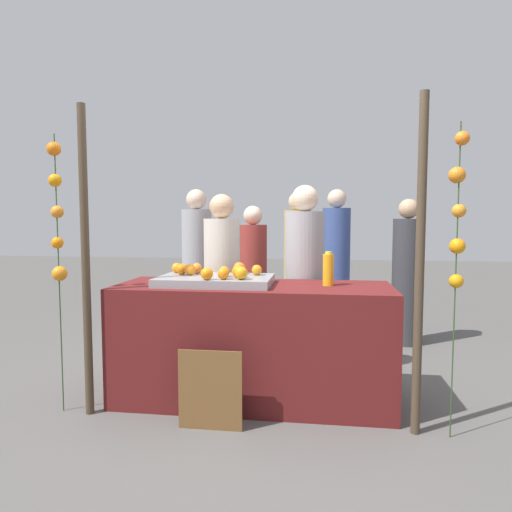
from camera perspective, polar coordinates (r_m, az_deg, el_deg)
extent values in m
plane|color=#565451|center=(3.58, -0.34, -17.36)|extent=(24.00, 24.00, 0.00)
cube|color=#5B1919|center=(3.44, -0.35, -10.71)|extent=(2.00, 0.72, 0.86)
cube|color=gray|center=(3.38, -5.09, -3.05)|extent=(0.83, 0.51, 0.06)
sphere|color=orange|center=(3.29, -2.25, -1.95)|extent=(0.09, 0.09, 0.09)
sphere|color=orange|center=(3.64, -9.84, -1.47)|extent=(0.08, 0.08, 0.08)
sphere|color=orange|center=(3.44, 0.10, -1.75)|extent=(0.08, 0.08, 0.08)
sphere|color=orange|center=(3.52, -9.24, -1.62)|extent=(0.08, 0.08, 0.08)
sphere|color=orange|center=(3.34, -3.98, -1.95)|extent=(0.08, 0.08, 0.08)
sphere|color=orange|center=(3.18, -1.84, -2.15)|extent=(0.09, 0.09, 0.09)
sphere|color=orange|center=(3.50, -2.09, -1.52)|extent=(0.09, 0.09, 0.09)
sphere|color=orange|center=(3.47, -8.22, -1.68)|extent=(0.08, 0.08, 0.08)
sphere|color=orange|center=(3.20, -4.10, -2.21)|extent=(0.08, 0.08, 0.08)
sphere|color=orange|center=(3.18, -6.13, -2.21)|extent=(0.09, 0.09, 0.09)
sphere|color=orange|center=(3.56, -7.38, -1.53)|extent=(0.08, 0.08, 0.08)
cylinder|color=orange|center=(3.35, 8.99, -1.71)|extent=(0.08, 0.08, 0.23)
cylinder|color=yellow|center=(3.33, 9.01, 0.41)|extent=(0.04, 0.04, 0.02)
cube|color=brown|center=(3.03, -5.74, -16.40)|extent=(0.41, 0.01, 0.53)
cube|color=black|center=(3.05, -5.68, -16.31)|extent=(0.39, 0.02, 0.50)
cylinder|color=beige|center=(4.01, -4.23, -4.98)|extent=(0.31, 0.31, 1.34)
sphere|color=tan|center=(3.95, -4.30, 6.18)|extent=(0.21, 0.21, 0.21)
cylinder|color=#99999E|center=(3.89, 6.01, -4.86)|extent=(0.32, 0.32, 1.40)
sphere|color=beige|center=(3.84, 6.12, 7.15)|extent=(0.22, 0.22, 0.22)
cylinder|color=#99999E|center=(5.27, -7.35, -2.13)|extent=(0.34, 0.34, 1.45)
sphere|color=beige|center=(5.23, -7.44, 7.00)|extent=(0.23, 0.23, 0.23)
cylinder|color=tan|center=(5.81, 5.13, -1.48)|extent=(0.34, 0.34, 1.45)
sphere|color=beige|center=(5.78, 5.19, 6.80)|extent=(0.23, 0.23, 0.23)
cylinder|color=#333338|center=(5.15, 18.25, -3.06)|extent=(0.31, 0.31, 1.34)
sphere|color=tan|center=(5.11, 18.47, 5.60)|extent=(0.21, 0.21, 0.21)
cylinder|color=#384C8C|center=(5.76, 9.91, -1.46)|extent=(0.34, 0.34, 1.47)
sphere|color=beige|center=(5.73, 10.03, 7.04)|extent=(0.23, 0.23, 0.23)
cylinder|color=maroon|center=(4.88, -0.38, -3.63)|extent=(0.30, 0.30, 1.28)
sphere|color=beige|center=(4.83, -0.39, 5.09)|extent=(0.20, 0.20, 0.20)
cylinder|color=#473828|center=(3.29, -20.44, -0.74)|extent=(0.06, 0.06, 2.10)
cylinder|color=#473828|center=(2.96, 19.70, -1.28)|extent=(0.06, 0.06, 2.10)
cylinder|color=#2D4C23|center=(3.41, -23.32, -2.24)|extent=(0.01, 0.01, 1.91)
sphere|color=orange|center=(3.42, -23.87, 12.09)|extent=(0.09, 0.09, 0.09)
sphere|color=orange|center=(3.39, -23.74, 8.61)|extent=(0.09, 0.09, 0.09)
sphere|color=orange|center=(3.39, -23.50, 5.06)|extent=(0.09, 0.09, 0.09)
sphere|color=orange|center=(3.40, -23.48, 1.53)|extent=(0.08, 0.08, 0.08)
sphere|color=orange|center=(3.40, -23.25, -2.02)|extent=(0.10, 0.10, 0.10)
cylinder|color=#2D4C23|center=(2.99, 23.56, -3.16)|extent=(0.01, 0.01, 1.91)
sphere|color=orange|center=(3.00, 24.30, 13.20)|extent=(0.08, 0.08, 0.08)
sphere|color=orange|center=(2.99, 23.74, 9.20)|extent=(0.10, 0.10, 0.10)
sphere|color=orange|center=(2.98, 23.95, 5.17)|extent=(0.08, 0.08, 0.08)
sphere|color=orange|center=(2.98, 23.77, 1.13)|extent=(0.09, 0.09, 0.09)
sphere|color=orange|center=(3.00, 23.65, -2.87)|extent=(0.08, 0.08, 0.08)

